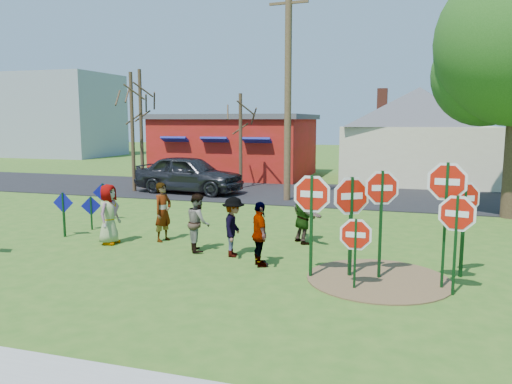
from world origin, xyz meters
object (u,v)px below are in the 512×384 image
(stop_sign_d, at_px, (464,206))
(utility_pole, at_px, (288,85))
(person_b, at_px, (163,212))
(stop_sign_b, at_px, (382,197))
(suv, at_px, (189,174))
(stop_sign_c, at_px, (446,196))
(person_a, at_px, (109,214))
(stop_sign_a, at_px, (312,203))

(stop_sign_d, xyz_separation_m, utility_pole, (-6.33, 9.43, 3.41))
(utility_pole, bearing_deg, person_b, -101.96)
(stop_sign_b, height_order, person_b, stop_sign_b)
(stop_sign_d, relative_size, utility_pole, 0.24)
(suv, bearing_deg, stop_sign_c, -129.40)
(person_a, height_order, suv, suv)
(stop_sign_c, height_order, stop_sign_d, stop_sign_c)
(stop_sign_b, height_order, stop_sign_c, stop_sign_c)
(person_a, relative_size, utility_pole, 0.18)
(stop_sign_d, relative_size, person_b, 1.34)
(stop_sign_a, bearing_deg, stop_sign_d, 19.76)
(utility_pole, bearing_deg, suv, 171.07)
(stop_sign_d, bearing_deg, stop_sign_c, -144.22)
(stop_sign_b, height_order, utility_pole, utility_pole)
(person_b, bearing_deg, stop_sign_b, -90.57)
(stop_sign_c, bearing_deg, person_a, 177.47)
(stop_sign_c, height_order, person_a, stop_sign_c)
(stop_sign_a, height_order, stop_sign_d, stop_sign_a)
(stop_sign_a, bearing_deg, person_b, 159.02)
(person_a, distance_m, person_b, 1.54)
(person_a, xyz_separation_m, person_b, (1.33, 0.77, 0.00))
(person_b, xyz_separation_m, suv, (-3.34, 9.12, 0.08))
(stop_sign_b, relative_size, stop_sign_c, 0.91)
(stop_sign_a, xyz_separation_m, person_a, (-6.15, 1.35, -0.84))
(stop_sign_a, relative_size, person_b, 1.43)
(stop_sign_b, height_order, suv, stop_sign_b)
(stop_sign_b, distance_m, person_b, 6.64)
(stop_sign_c, bearing_deg, stop_sign_d, 70.50)
(stop_sign_b, bearing_deg, stop_sign_a, 174.06)
(stop_sign_c, relative_size, person_b, 1.63)
(stop_sign_d, bearing_deg, person_b, 143.26)
(stop_sign_c, bearing_deg, stop_sign_b, 172.62)
(person_b, xyz_separation_m, utility_pole, (1.76, 8.32, 4.19))
(person_a, relative_size, person_b, 1.00)
(stop_sign_b, bearing_deg, stop_sign_d, 1.51)
(stop_sign_d, bearing_deg, stop_sign_a, 168.12)
(suv, bearing_deg, stop_sign_d, -125.64)
(person_a, bearing_deg, person_b, -62.61)
(stop_sign_b, xyz_separation_m, stop_sign_d, (1.78, 0.66, -0.21))
(stop_sign_b, xyz_separation_m, utility_pole, (-4.56, 10.09, 3.19))
(stop_sign_b, bearing_deg, person_b, 145.47)
(utility_pole, bearing_deg, stop_sign_b, -65.69)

